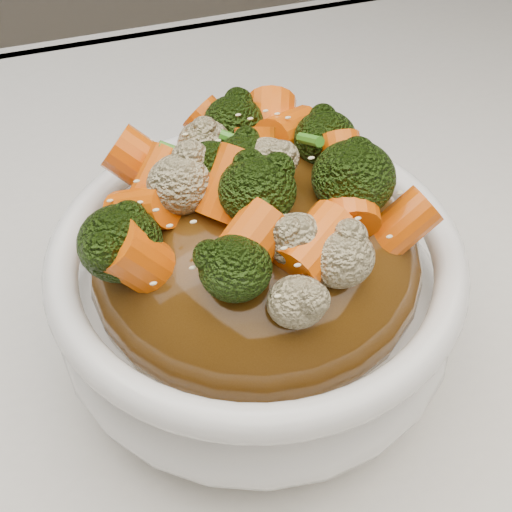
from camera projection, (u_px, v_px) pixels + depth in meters
name	position (u px, v px, depth m)	size (l,w,h in m)	color
tablecloth	(236.00, 370.00, 0.44)	(1.20, 0.80, 0.04)	white
bowl	(256.00, 297.00, 0.40)	(0.22, 0.22, 0.09)	white
sauce_base	(256.00, 260.00, 0.38)	(0.18, 0.18, 0.10)	#4E2E0D
carrots	(256.00, 166.00, 0.33)	(0.18, 0.18, 0.05)	#EF5D07
broccoli	(256.00, 168.00, 0.34)	(0.18, 0.18, 0.04)	black
cauliflower	(256.00, 171.00, 0.34)	(0.18, 0.18, 0.04)	tan
scallions	(256.00, 164.00, 0.33)	(0.13, 0.13, 0.02)	#3C891F
sesame_seeds	(256.00, 164.00, 0.33)	(0.16, 0.16, 0.01)	beige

